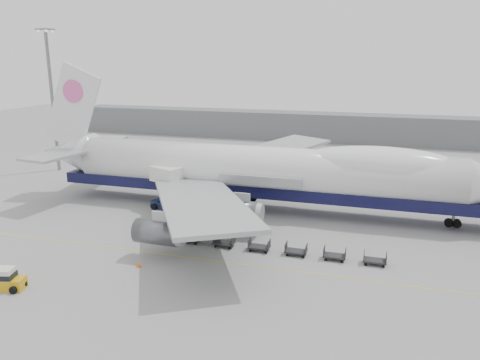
% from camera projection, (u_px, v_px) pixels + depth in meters
% --- Properties ---
extents(ground, '(260.00, 260.00, 0.00)m').
position_uv_depth(ground, '(233.00, 240.00, 54.26)').
color(ground, gray).
rests_on(ground, ground).
extents(apron_line, '(60.00, 0.15, 0.01)m').
position_uv_depth(apron_line, '(215.00, 261.00, 48.70)').
color(apron_line, gold).
rests_on(apron_line, ground).
extents(hangar, '(110.00, 8.00, 7.00)m').
position_uv_depth(hangar, '(278.00, 125.00, 120.97)').
color(hangar, slate).
rests_on(hangar, ground).
extents(floodlight_mast, '(2.40, 2.40, 25.43)m').
position_uv_depth(floodlight_mast, '(52.00, 93.00, 84.56)').
color(floodlight_mast, slate).
rests_on(floodlight_mast, ground).
extents(airliner, '(67.00, 55.30, 19.98)m').
position_uv_depth(airliner, '(264.00, 170.00, 63.76)').
color(airliner, white).
rests_on(airliner, ground).
extents(catering_truck, '(5.14, 4.28, 6.02)m').
position_uv_depth(catering_truck, '(167.00, 185.00, 64.70)').
color(catering_truck, '#162244').
rests_on(catering_truck, ground).
extents(baggage_tug, '(3.04, 2.10, 2.03)m').
position_uv_depth(baggage_tug, '(7.00, 280.00, 42.64)').
color(baggage_tug, gold).
rests_on(baggage_tug, ground).
extents(traffic_cone, '(0.43, 0.43, 0.64)m').
position_uv_depth(traffic_cone, '(138.00, 264.00, 47.21)').
color(traffic_cone, '#E85C0C').
rests_on(traffic_cone, ground).
extents(dolly_0, '(2.30, 1.35, 1.30)m').
position_uv_depth(dolly_0, '(158.00, 234.00, 54.57)').
color(dolly_0, '#2D2D30').
rests_on(dolly_0, ground).
extents(dolly_1, '(2.30, 1.35, 1.30)m').
position_uv_depth(dolly_1, '(190.00, 238.00, 53.43)').
color(dolly_1, '#2D2D30').
rests_on(dolly_1, ground).
extents(dolly_2, '(2.30, 1.35, 1.30)m').
position_uv_depth(dolly_2, '(224.00, 242.00, 52.29)').
color(dolly_2, '#2D2D30').
rests_on(dolly_2, ground).
extents(dolly_3, '(2.30, 1.35, 1.30)m').
position_uv_depth(dolly_3, '(259.00, 246.00, 51.16)').
color(dolly_3, '#2D2D30').
rests_on(dolly_3, ground).
extents(dolly_4, '(2.30, 1.35, 1.30)m').
position_uv_depth(dolly_4, '(296.00, 251.00, 50.02)').
color(dolly_4, '#2D2D30').
rests_on(dolly_4, ground).
extents(dolly_5, '(2.30, 1.35, 1.30)m').
position_uv_depth(dolly_5, '(335.00, 255.00, 48.89)').
color(dolly_5, '#2D2D30').
rests_on(dolly_5, ground).
extents(dolly_6, '(2.30, 1.35, 1.30)m').
position_uv_depth(dolly_6, '(375.00, 260.00, 47.75)').
color(dolly_6, '#2D2D30').
rests_on(dolly_6, ground).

